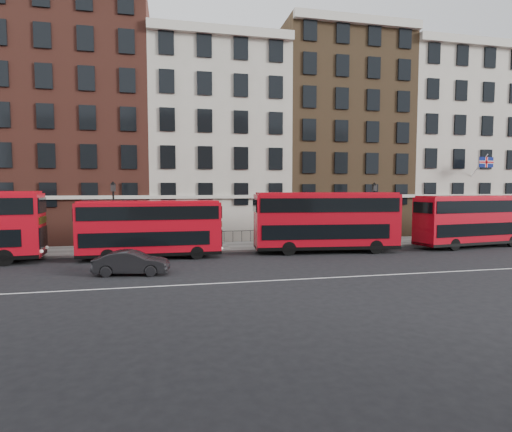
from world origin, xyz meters
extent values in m
plane|color=black|center=(0.00, 0.00, 0.00)|extent=(120.00, 120.00, 0.00)
cube|color=slate|center=(0.00, 10.50, 0.07)|extent=(80.00, 5.00, 0.15)
cube|color=gray|center=(0.00, 8.00, 0.08)|extent=(80.00, 0.30, 0.16)
cube|color=white|center=(0.00, -2.00, 0.01)|extent=(70.00, 0.12, 0.01)
cube|color=brown|center=(-12.80, 18.00, 11.00)|extent=(12.80, 10.00, 22.00)
cube|color=#ACA898|center=(0.00, 18.00, 9.50)|extent=(12.80, 10.00, 19.00)
cube|color=beige|center=(0.00, 12.75, 18.60)|extent=(12.80, 0.50, 0.80)
cube|color=brown|center=(12.80, 18.00, 10.50)|extent=(12.80, 10.00, 21.00)
cube|color=beige|center=(12.80, 12.75, 20.60)|extent=(12.80, 0.50, 0.80)
cube|color=#B5AE9D|center=(25.60, 18.00, 10.00)|extent=(12.80, 10.00, 20.00)
cube|color=beige|center=(25.60, 12.75, 19.60)|extent=(12.80, 0.50, 0.80)
cube|color=black|center=(-13.14, 6.91, 1.67)|extent=(0.31, 2.36, 1.40)
cube|color=black|center=(-13.14, 6.91, 2.82)|extent=(0.28, 2.04, 0.45)
cylinder|color=black|center=(-15.05, 5.52, 0.54)|extent=(1.10, 0.40, 1.07)
cylinder|color=black|center=(-15.27, 7.91, 0.54)|extent=(1.10, 0.40, 1.07)
cube|color=#B40917|center=(-6.01, 6.37, 2.15)|extent=(9.70, 2.33, 3.65)
cube|color=black|center=(-6.01, 6.37, 0.43)|extent=(9.70, 2.36, 0.22)
cube|color=black|center=(-6.29, 6.37, 1.52)|extent=(8.59, 2.40, 0.97)
cube|color=black|center=(-6.01, 6.37, 3.28)|extent=(9.33, 2.40, 0.92)
cube|color=#B40917|center=(-6.01, 6.37, 4.01)|extent=(9.42, 2.14, 0.17)
cube|color=black|center=(-1.13, 6.38, 1.43)|extent=(0.08, 2.03, 1.20)
cube|color=black|center=(-1.13, 6.38, 2.42)|extent=(0.08, 1.75, 0.39)
cylinder|color=black|center=(-2.87, 5.34, 0.46)|extent=(0.92, 0.26, 0.92)
cylinder|color=black|center=(-2.88, 7.41, 0.46)|extent=(0.92, 0.26, 0.92)
cylinder|color=black|center=(-8.78, 5.33, 0.46)|extent=(0.92, 0.26, 0.92)
cylinder|color=black|center=(-8.78, 7.40, 0.46)|extent=(0.92, 0.26, 0.92)
cube|color=#B40917|center=(7.09, 6.37, 2.43)|extent=(11.19, 3.69, 4.13)
cube|color=black|center=(7.09, 6.37, 0.49)|extent=(11.19, 3.73, 0.25)
cube|color=black|center=(6.78, 6.40, 1.73)|extent=(9.95, 3.65, 1.10)
cube|color=black|center=(7.09, 6.37, 3.71)|extent=(10.78, 3.73, 1.05)
cube|color=#B40917|center=(7.09, 6.37, 4.55)|extent=(10.85, 3.45, 0.19)
cube|color=black|center=(12.59, 5.82, 1.62)|extent=(0.31, 2.30, 1.36)
cube|color=black|center=(12.59, 5.82, 2.74)|extent=(0.28, 1.99, 0.44)
cylinder|color=black|center=(10.51, 4.85, 0.52)|extent=(1.07, 0.39, 1.05)
cylinder|color=black|center=(10.74, 7.18, 0.52)|extent=(1.07, 0.39, 1.05)
cylinder|color=black|center=(3.85, 5.51, 0.52)|extent=(1.07, 0.39, 1.05)
cylinder|color=black|center=(4.08, 7.85, 0.52)|extent=(1.07, 0.39, 1.05)
cube|color=#B40917|center=(20.15, 6.37, 2.27)|extent=(10.50, 3.70, 3.86)
cube|color=black|center=(20.15, 6.37, 0.46)|extent=(10.50, 3.74, 0.23)
cube|color=black|center=(19.86, 6.33, 1.61)|extent=(9.34, 3.63, 1.03)
cube|color=black|center=(20.15, 6.37, 3.47)|extent=(10.12, 3.73, 0.98)
cube|color=#B40917|center=(20.15, 6.37, 4.26)|extent=(10.18, 3.47, 0.18)
cylinder|color=black|center=(23.59, 5.69, 0.49)|extent=(1.00, 0.39, 0.98)
cylinder|color=black|center=(23.32, 7.87, 0.49)|extent=(1.00, 0.39, 0.98)
cylinder|color=black|center=(17.37, 4.92, 0.49)|extent=(1.00, 0.39, 0.98)
cylinder|color=black|center=(17.10, 7.09, 0.49)|extent=(1.00, 0.39, 0.98)
imported|color=black|center=(-6.88, 1.16, 0.69)|extent=(4.34, 2.03, 1.38)
cylinder|color=black|center=(-8.77, 8.59, 2.45)|extent=(0.14, 0.14, 4.60)
cylinder|color=black|center=(-8.77, 8.59, 0.45)|extent=(0.32, 0.32, 0.60)
cube|color=#262626|center=(-8.77, 8.59, 5.00)|extent=(0.32, 0.32, 0.55)
cone|color=black|center=(-8.77, 8.59, 5.35)|extent=(0.44, 0.44, 0.25)
cylinder|color=black|center=(12.67, 9.21, 2.45)|extent=(0.14, 0.14, 4.60)
cylinder|color=black|center=(12.67, 9.21, 0.45)|extent=(0.32, 0.32, 0.60)
cube|color=#262626|center=(12.67, 9.21, 5.00)|extent=(0.32, 0.32, 0.55)
cone|color=black|center=(12.67, 9.21, 5.35)|extent=(0.44, 0.44, 0.25)
cylinder|color=black|center=(24.22, 8.38, 1.45)|extent=(0.12, 0.12, 2.60)
cube|color=black|center=(24.22, 8.23, 3.05)|extent=(0.25, 0.30, 0.75)
sphere|color=red|center=(24.22, 8.06, 3.27)|extent=(0.14, 0.14, 0.14)
sphere|color=#0C9919|center=(24.22, 8.06, 2.83)|extent=(0.14, 0.14, 0.14)
camera|label=1|loc=(-4.65, -22.49, 4.97)|focal=28.00mm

